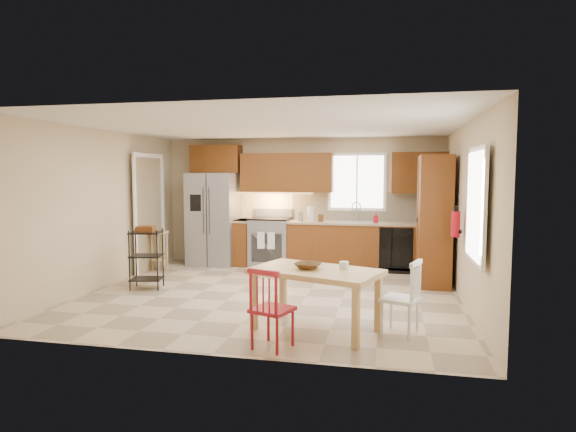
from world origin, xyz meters
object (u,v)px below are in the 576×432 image
(chair_white, at_px, (400,298))
(bar_stool, at_px, (160,251))
(fire_extinguisher, at_px, (456,224))
(table_bowl, at_px, (308,269))
(dining_table, at_px, (315,300))
(range_stove, at_px, (270,243))
(soap_bottle, at_px, (376,218))
(table_jar, at_px, (344,267))
(pantry, at_px, (434,220))
(chair_red, at_px, (273,308))
(refrigerator, at_px, (214,219))
(utility_cart, at_px, (146,259))

(chair_white, relative_size, bar_stool, 1.13)
(chair_white, bearing_deg, fire_extinguisher, -6.64)
(table_bowl, bearing_deg, dining_table, 0.00)
(range_stove, height_order, chair_white, range_stove)
(soap_bottle, xyz_separation_m, table_jar, (-0.26, -3.52, -0.26))
(pantry, xyz_separation_m, table_jar, (-1.21, -2.62, -0.31))
(soap_bottle, distance_m, table_jar, 3.54)
(fire_extinguisher, bearing_deg, chair_red, -132.00)
(refrigerator, relative_size, soap_bottle, 9.53)
(table_bowl, bearing_deg, pantry, 59.14)
(chair_white, bearing_deg, soap_bottle, 25.16)
(utility_cart, bearing_deg, table_bowl, -39.12)
(pantry, height_order, chair_white, pantry)
(pantry, xyz_separation_m, chair_red, (-1.88, -3.36, -0.63))
(refrigerator, bearing_deg, table_bowl, -55.33)
(chair_white, xyz_separation_m, bar_stool, (-4.31, 2.76, -0.05))
(soap_bottle, height_order, fire_extinguisher, fire_extinguisher)
(soap_bottle, xyz_separation_m, pantry, (0.95, -0.90, 0.05))
(range_stove, distance_m, table_jar, 4.02)
(range_stove, distance_m, table_bowl, 3.94)
(refrigerator, height_order, table_bowl, refrigerator)
(soap_bottle, distance_m, pantry, 1.31)
(table_bowl, bearing_deg, soap_bottle, 79.52)
(refrigerator, bearing_deg, chair_white, -45.24)
(pantry, bearing_deg, fire_extinguisher, -79.22)
(table_bowl, height_order, utility_cart, utility_cart)
(bar_stool, bearing_deg, chair_white, -56.99)
(range_stove, xyz_separation_m, chair_red, (1.10, -4.34, -0.04))
(pantry, relative_size, table_bowl, 7.22)
(refrigerator, height_order, range_stove, refrigerator)
(dining_table, height_order, table_jar, table_jar)
(soap_bottle, bearing_deg, dining_table, -99.10)
(pantry, distance_m, chair_white, 2.79)
(table_jar, bearing_deg, dining_table, -164.05)
(chair_white, bearing_deg, dining_table, 112.19)
(dining_table, relative_size, utility_cart, 1.53)
(range_stove, bearing_deg, chair_white, -56.59)
(soap_bottle, relative_size, table_jar, 1.69)
(range_stove, distance_m, utility_cart, 2.66)
(soap_bottle, relative_size, fire_extinguisher, 0.53)
(bar_stool, relative_size, utility_cart, 0.79)
(dining_table, relative_size, table_jar, 12.72)
(range_stove, height_order, utility_cart, utility_cart)
(refrigerator, relative_size, table_bowl, 6.25)
(utility_cart, bearing_deg, refrigerator, 70.46)
(range_stove, relative_size, bar_stool, 1.24)
(fire_extinguisher, bearing_deg, bar_stool, 167.28)
(refrigerator, relative_size, table_jar, 16.12)
(chair_red, bearing_deg, table_bowl, 87.37)
(pantry, height_order, table_bowl, pantry)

